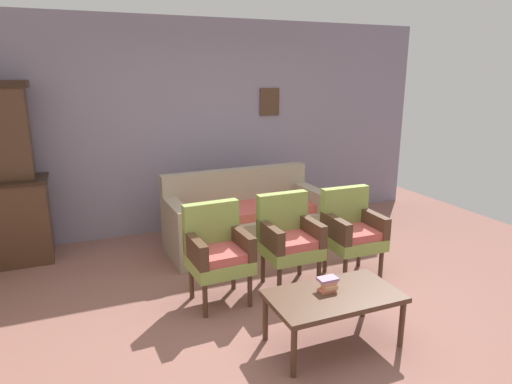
{
  "coord_description": "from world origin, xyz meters",
  "views": [
    {
      "loc": [
        -1.65,
        -3.05,
        2.04
      ],
      "look_at": [
        0.06,
        1.04,
        0.85
      ],
      "focal_mm": 31.39,
      "sensor_mm": 36.0,
      "label": 1
    }
  ],
  "objects_px": {
    "armchair_near_cabinet": "(289,237)",
    "coffee_table": "(334,299)",
    "floral_couch": "(245,220)",
    "armchair_by_doorway": "(217,249)",
    "armchair_near_couch_end": "(352,229)",
    "book_stack_on_table": "(328,284)"
  },
  "relations": [
    {
      "from": "armchair_by_doorway",
      "to": "armchair_near_cabinet",
      "type": "xyz_separation_m",
      "value": [
        0.74,
        0.04,
        0.0
      ]
    },
    {
      "from": "armchair_near_cabinet",
      "to": "coffee_table",
      "type": "relative_size",
      "value": 0.9
    },
    {
      "from": "floral_couch",
      "to": "armchair_near_couch_end",
      "type": "height_order",
      "value": "same"
    },
    {
      "from": "armchair_by_doorway",
      "to": "book_stack_on_table",
      "type": "height_order",
      "value": "armchair_by_doorway"
    },
    {
      "from": "armchair_near_couch_end",
      "to": "coffee_table",
      "type": "bearing_deg",
      "value": -129.91
    },
    {
      "from": "floral_couch",
      "to": "armchair_near_cabinet",
      "type": "height_order",
      "value": "same"
    },
    {
      "from": "armchair_near_couch_end",
      "to": "book_stack_on_table",
      "type": "height_order",
      "value": "armchair_near_couch_end"
    },
    {
      "from": "floral_couch",
      "to": "armchair_near_cabinet",
      "type": "relative_size",
      "value": 2.09
    },
    {
      "from": "armchair_by_doorway",
      "to": "coffee_table",
      "type": "distance_m",
      "value": 1.17
    },
    {
      "from": "floral_couch",
      "to": "armchair_by_doorway",
      "type": "height_order",
      "value": "same"
    },
    {
      "from": "armchair_by_doorway",
      "to": "armchair_near_couch_end",
      "type": "xyz_separation_m",
      "value": [
        1.43,
        -0.0,
        0.0
      ]
    },
    {
      "from": "armchair_by_doorway",
      "to": "book_stack_on_table",
      "type": "xyz_separation_m",
      "value": [
        0.59,
        -0.92,
        -0.03
      ]
    },
    {
      "from": "armchair_by_doorway",
      "to": "book_stack_on_table",
      "type": "distance_m",
      "value": 1.1
    },
    {
      "from": "armchair_near_cabinet",
      "to": "coffee_table",
      "type": "xyz_separation_m",
      "value": [
        -0.14,
        -1.04,
        -0.12
      ]
    },
    {
      "from": "armchair_near_cabinet",
      "to": "armchair_near_couch_end",
      "type": "xyz_separation_m",
      "value": [
        0.69,
        -0.05,
        0.0
      ]
    },
    {
      "from": "floral_couch",
      "to": "book_stack_on_table",
      "type": "height_order",
      "value": "floral_couch"
    },
    {
      "from": "armchair_near_couch_end",
      "to": "floral_couch",
      "type": "bearing_deg",
      "value": 121.97
    },
    {
      "from": "armchair_by_doorway",
      "to": "armchair_near_couch_end",
      "type": "bearing_deg",
      "value": -0.15
    },
    {
      "from": "floral_couch",
      "to": "coffee_table",
      "type": "height_order",
      "value": "floral_couch"
    },
    {
      "from": "armchair_near_cabinet",
      "to": "coffee_table",
      "type": "distance_m",
      "value": 1.05
    },
    {
      "from": "armchair_near_couch_end",
      "to": "armchair_by_doorway",
      "type": "bearing_deg",
      "value": 179.85
    },
    {
      "from": "floral_couch",
      "to": "armchair_near_cabinet",
      "type": "xyz_separation_m",
      "value": [
        0.02,
        -1.1,
        0.17
      ]
    }
  ]
}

